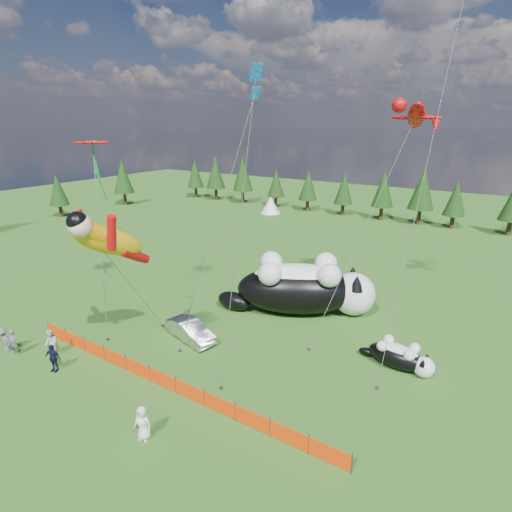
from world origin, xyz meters
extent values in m
plane|color=#0E380A|center=(0.00, 0.00, 0.00)|extent=(160.00, 160.00, 0.00)
cylinder|color=#262626|center=(-11.00, -3.00, 0.55)|extent=(0.06, 0.06, 1.10)
cylinder|color=#262626|center=(-9.00, -3.00, 0.55)|extent=(0.06, 0.06, 1.10)
cylinder|color=#262626|center=(-7.00, -3.00, 0.55)|extent=(0.06, 0.06, 1.10)
cylinder|color=#262626|center=(-5.00, -3.00, 0.55)|extent=(0.06, 0.06, 1.10)
cylinder|color=#262626|center=(-3.00, -3.00, 0.55)|extent=(0.06, 0.06, 1.10)
cylinder|color=#262626|center=(-1.00, -3.00, 0.55)|extent=(0.06, 0.06, 1.10)
cylinder|color=#262626|center=(1.00, -3.00, 0.55)|extent=(0.06, 0.06, 1.10)
cylinder|color=#262626|center=(3.00, -3.00, 0.55)|extent=(0.06, 0.06, 1.10)
cylinder|color=#262626|center=(5.00, -3.00, 0.55)|extent=(0.06, 0.06, 1.10)
cylinder|color=#262626|center=(7.00, -3.00, 0.55)|extent=(0.06, 0.06, 1.10)
cylinder|color=#262626|center=(9.00, -3.00, 0.55)|extent=(0.06, 0.06, 1.10)
cylinder|color=#262626|center=(11.00, -3.00, 0.55)|extent=(0.06, 0.06, 1.10)
cube|color=#FF3B05|center=(-10.00, -3.00, 0.50)|extent=(2.00, 0.04, 0.90)
cube|color=#FF3B05|center=(-8.00, -3.00, 0.50)|extent=(2.00, 0.04, 0.90)
cube|color=#FF3B05|center=(-6.00, -3.00, 0.50)|extent=(2.00, 0.04, 0.90)
cube|color=#FF3B05|center=(-4.00, -3.00, 0.50)|extent=(2.00, 0.04, 0.90)
cube|color=#FF3B05|center=(-2.00, -3.00, 0.50)|extent=(2.00, 0.04, 0.90)
cube|color=#FF3B05|center=(0.00, -3.00, 0.50)|extent=(2.00, 0.04, 0.90)
cube|color=#FF3B05|center=(2.00, -3.00, 0.50)|extent=(2.00, 0.04, 0.90)
cube|color=#FF3B05|center=(4.00, -3.00, 0.50)|extent=(2.00, 0.04, 0.90)
cube|color=#FF3B05|center=(6.00, -3.00, 0.50)|extent=(2.00, 0.04, 0.90)
cube|color=#FF3B05|center=(8.00, -3.00, 0.50)|extent=(2.00, 0.04, 0.90)
cube|color=#FF3B05|center=(10.00, -3.00, 0.50)|extent=(2.00, 0.04, 0.90)
ellipsoid|color=black|center=(2.03, 9.64, 1.87)|extent=(10.32, 8.22, 3.74)
ellipsoid|color=white|center=(2.03, 9.64, 2.81)|extent=(7.71, 6.05, 2.29)
sphere|color=white|center=(5.90, 11.67, 1.66)|extent=(3.33, 3.33, 3.33)
sphere|color=#EC5C61|center=(7.15, 12.33, 1.66)|extent=(0.47, 0.47, 0.47)
ellipsoid|color=black|center=(-2.39, 7.32, 0.73)|extent=(3.25, 2.64, 1.46)
cone|color=black|center=(6.36, 10.79, 2.99)|extent=(1.16, 1.16, 1.16)
cone|color=black|center=(5.43, 12.55, 2.99)|extent=(1.16, 1.16, 1.16)
sphere|color=white|center=(3.43, 11.90, 3.64)|extent=(1.75, 1.75, 1.75)
sphere|color=white|center=(4.69, 9.51, 3.64)|extent=(1.75, 1.75, 1.75)
sphere|color=white|center=(-0.44, 9.87, 3.64)|extent=(1.75, 1.75, 1.75)
sphere|color=white|center=(0.82, 7.48, 3.64)|extent=(1.75, 1.75, 1.75)
ellipsoid|color=black|center=(10.62, 6.13, 0.70)|extent=(3.66, 2.03, 1.40)
ellipsoid|color=white|center=(10.62, 6.13, 1.05)|extent=(2.76, 1.47, 0.85)
sphere|color=white|center=(12.24, 5.94, 0.62)|extent=(1.24, 1.24, 1.24)
sphere|color=#EC5C61|center=(12.76, 5.87, 0.62)|extent=(0.17, 0.17, 0.17)
ellipsoid|color=black|center=(8.77, 6.35, 0.27)|extent=(1.14, 0.67, 0.54)
cone|color=black|center=(12.19, 5.57, 1.12)|extent=(0.43, 0.43, 0.43)
cone|color=black|center=(12.28, 6.30, 1.12)|extent=(0.43, 0.43, 0.43)
sphere|color=white|center=(11.53, 6.53, 1.36)|extent=(0.65, 0.65, 0.65)
sphere|color=white|center=(11.41, 5.53, 1.36)|extent=(0.65, 0.65, 0.65)
sphere|color=white|center=(9.91, 6.72, 1.36)|extent=(0.65, 0.65, 0.65)
sphere|color=white|center=(9.79, 5.72, 1.36)|extent=(0.65, 0.65, 0.65)
imported|color=silver|center=(-2.20, 1.87, 0.69)|extent=(4.39, 2.44, 1.37)
imported|color=slate|center=(-10.47, -5.63, 0.89)|extent=(0.74, 0.58, 1.78)
imported|color=white|center=(-8.35, -4.39, 0.90)|extent=(0.98, 0.72, 1.81)
imported|color=#121334|center=(-6.69, -5.32, 0.90)|extent=(1.16, 0.83, 1.79)
imported|color=slate|center=(-11.36, -5.80, 0.85)|extent=(1.16, 0.70, 1.71)
imported|color=white|center=(2.02, -6.30, 0.89)|extent=(0.98, 0.76, 1.77)
cylinder|color=#595959|center=(-4.40, -0.27, 4.09)|extent=(0.03, 0.03, 9.36)
cube|color=#262626|center=(-5.14, 2.16, 0.08)|extent=(0.15, 0.15, 0.16)
cylinder|color=#595959|center=(6.98, 9.13, 7.41)|extent=(0.03, 0.03, 17.08)
cube|color=#262626|center=(5.33, 4.94, 0.08)|extent=(0.15, 0.15, 0.16)
cylinder|color=#595959|center=(-8.54, 0.26, 6.56)|extent=(0.03, 0.03, 13.56)
cube|color=#262626|center=(-6.93, -1.27, 0.08)|extent=(0.15, 0.15, 0.16)
cube|color=green|center=(-10.14, 1.79, 10.78)|extent=(0.17, 0.17, 3.84)
cylinder|color=#595959|center=(-1.09, 3.88, 8.12)|extent=(0.03, 0.03, 17.54)
cube|color=#262626|center=(-1.73, 0.27, 0.08)|extent=(0.15, 0.15, 0.16)
cylinder|color=#595959|center=(10.64, 6.93, 10.79)|extent=(0.03, 0.03, 22.51)
cube|color=#262626|center=(10.30, 3.28, 0.08)|extent=(0.15, 0.15, 0.16)
cylinder|color=#595959|center=(3.96, -1.26, 8.18)|extent=(0.03, 0.03, 16.21)
cube|color=#262626|center=(2.87, -1.39, 0.08)|extent=(0.15, 0.15, 0.16)
camera|label=1|loc=(14.61, -16.34, 14.21)|focal=28.00mm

